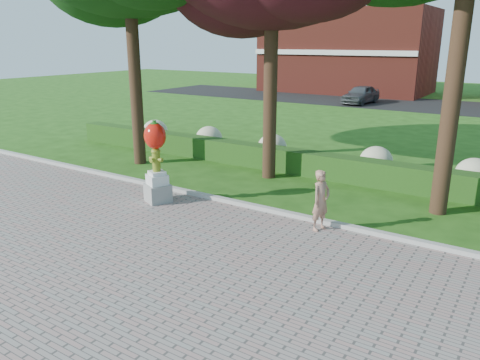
{
  "coord_description": "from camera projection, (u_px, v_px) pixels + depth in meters",
  "views": [
    {
      "loc": [
        5.48,
        -7.26,
        4.43
      ],
      "look_at": [
        0.1,
        1.0,
        1.48
      ],
      "focal_mm": 35.0,
      "sensor_mm": 36.0,
      "label": 1
    }
  ],
  "objects": [
    {
      "name": "parked_car",
      "position": [
        361.0,
        94.0,
        33.93
      ],
      "size": [
        1.93,
        4.03,
        1.33
      ],
      "primitive_type": "imported",
      "rotation": [
        0.0,
        0.0,
        -0.1
      ],
      "color": "#45494D",
      "rests_on": "street"
    },
    {
      "name": "woman",
      "position": [
        321.0,
        200.0,
        11.12
      ],
      "size": [
        0.49,
        0.62,
        1.48
      ],
      "primitive_type": "imported",
      "rotation": [
        0.0,
        0.0,
        1.3
      ],
      "color": "#AB7862",
      "rests_on": "walkway"
    },
    {
      "name": "hydrant_sculpture",
      "position": [
        156.0,
        159.0,
        12.96
      ],
      "size": [
        0.83,
        0.83,
        2.32
      ],
      "rotation": [
        0.0,
        0.0,
        -0.43
      ],
      "color": "gray",
      "rests_on": "walkway"
    },
    {
      "name": "lawn_hedge",
      "position": [
        336.0,
        167.0,
        15.47
      ],
      "size": [
        24.0,
        0.7,
        0.8
      ],
      "primitive_type": "cube",
      "color": "#164313",
      "rests_on": "ground"
    },
    {
      "name": "hydrangea_row",
      "position": [
        364.0,
        159.0,
        15.93
      ],
      "size": [
        20.1,
        1.1,
        0.99
      ],
      "color": "#B2B78B",
      "rests_on": "ground"
    },
    {
      "name": "ground",
      "position": [
        211.0,
        257.0,
        9.96
      ],
      "size": [
        100.0,
        100.0,
        0.0
      ],
      "primitive_type": "plane",
      "color": "#224C13",
      "rests_on": "ground"
    },
    {
      "name": "building_left",
      "position": [
        347.0,
        52.0,
        41.49
      ],
      "size": [
        14.0,
        8.0,
        7.0
      ],
      "primitive_type": "cube",
      "color": "maroon",
      "rests_on": "ground"
    },
    {
      "name": "curb",
      "position": [
        278.0,
        212.0,
        12.35
      ],
      "size": [
        40.0,
        0.18,
        0.15
      ],
      "primitive_type": "cube",
      "color": "#ADADA5",
      "rests_on": "ground"
    },
    {
      "name": "walkway",
      "position": [
        46.0,
        359.0,
        6.75
      ],
      "size": [
        40.0,
        14.0,
        0.04
      ],
      "primitive_type": "cube",
      "color": "gray",
      "rests_on": "ground"
    },
    {
      "name": "street",
      "position": [
        451.0,
        107.0,
        32.44
      ],
      "size": [
        50.0,
        8.0,
        0.02
      ],
      "primitive_type": "cube",
      "color": "black",
      "rests_on": "ground"
    }
  ]
}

